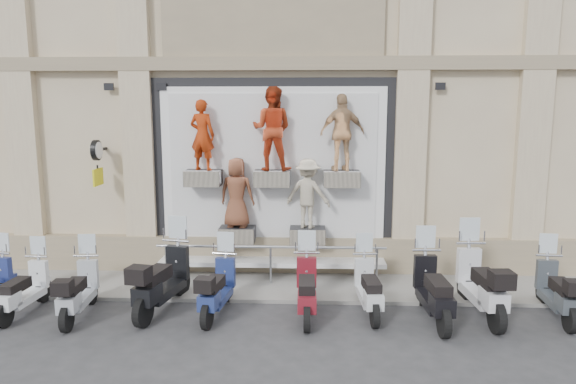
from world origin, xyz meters
name	(u,v)px	position (x,y,z in m)	size (l,w,h in m)	color
ground	(263,324)	(0.00, 0.00, 0.00)	(90.00, 90.00, 0.00)	#303033
sidewalk	(271,283)	(0.00, 2.10, 0.04)	(16.00, 2.20, 0.08)	gray
building	(282,36)	(0.00, 7.00, 6.00)	(14.00, 8.60, 12.00)	beige
shop_vitrine	(276,172)	(0.09, 2.75, 2.43)	(5.60, 0.86, 4.30)	black
guard_rail	(271,266)	(0.00, 2.00, 0.47)	(5.06, 0.10, 0.93)	#9EA0A5
clock_sign_bracket	(97,157)	(-3.90, 2.47, 2.80)	(0.10, 0.80, 1.02)	black
scooter_b	(23,279)	(-4.56, 0.31, 0.69)	(0.50, 1.70, 1.38)	silver
scooter_c	(78,280)	(-3.45, 0.21, 0.73)	(0.52, 1.79, 1.45)	#999EA6
scooter_d	(163,268)	(-1.97, 0.58, 0.86)	(0.62, 2.13, 1.73)	black
scooter_e	(217,277)	(-0.89, 0.42, 0.73)	(0.53, 1.81, 1.47)	navy
scooter_f	(307,278)	(0.79, 0.41, 0.76)	(0.54, 1.86, 1.51)	maroon
scooter_g	(369,277)	(1.96, 0.59, 0.72)	(0.52, 1.77, 1.44)	silver
scooter_h	(434,277)	(3.11, 0.33, 0.82)	(0.59, 2.02, 1.64)	black
scooter_i	(481,271)	(4.05, 0.58, 0.87)	(0.62, 2.14, 1.74)	silver
scooter_j	(558,280)	(5.44, 0.53, 0.73)	(0.53, 1.81, 1.47)	#33393F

